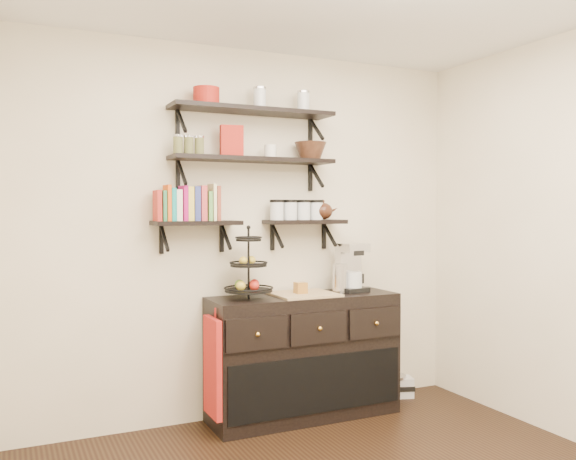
{
  "coord_description": "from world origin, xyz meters",
  "views": [
    {
      "loc": [
        -1.63,
        -2.46,
        1.53
      ],
      "look_at": [
        0.06,
        1.15,
        1.39
      ],
      "focal_mm": 38.0,
      "sensor_mm": 36.0,
      "label": 1
    }
  ],
  "objects_px": {
    "sideboard": "(304,356)",
    "coffee_maker": "(351,269)",
    "radio": "(394,386)",
    "fruit_stand": "(249,275)"
  },
  "relations": [
    {
      "from": "sideboard",
      "to": "coffee_maker",
      "type": "relative_size",
      "value": 3.78
    },
    {
      "from": "coffee_maker",
      "to": "radio",
      "type": "relative_size",
      "value": 1.12
    },
    {
      "from": "coffee_maker",
      "to": "radio",
      "type": "xyz_separation_m",
      "value": [
        0.46,
        0.09,
        -0.99
      ]
    },
    {
      "from": "coffee_maker",
      "to": "sideboard",
      "type": "bearing_deg",
      "value": 176.26
    },
    {
      "from": "sideboard",
      "to": "radio",
      "type": "relative_size",
      "value": 4.22
    },
    {
      "from": "sideboard",
      "to": "coffee_maker",
      "type": "distance_m",
      "value": 0.75
    },
    {
      "from": "sideboard",
      "to": "radio",
      "type": "height_order",
      "value": "sideboard"
    },
    {
      "from": "sideboard",
      "to": "fruit_stand",
      "type": "relative_size",
      "value": 2.84
    },
    {
      "from": "fruit_stand",
      "to": "coffee_maker",
      "type": "bearing_deg",
      "value": 1.48
    },
    {
      "from": "sideboard",
      "to": "fruit_stand",
      "type": "distance_m",
      "value": 0.75
    }
  ]
}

